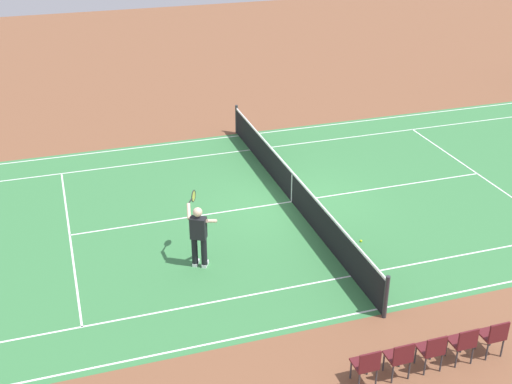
# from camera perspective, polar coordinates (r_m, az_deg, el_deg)

# --- Properties ---
(ground_plane) EXTENTS (60.00, 60.00, 0.00)m
(ground_plane) POSITION_cam_1_polar(r_m,az_deg,el_deg) (19.53, 3.12, -0.84)
(ground_plane) COLOR brown
(court_slab) EXTENTS (24.20, 11.40, 0.00)m
(court_slab) POSITION_cam_1_polar(r_m,az_deg,el_deg) (19.52, 3.12, -0.84)
(court_slab) COLOR #387A42
(court_slab) RESTS_ON ground_plane
(court_line_markings) EXTENTS (23.85, 11.05, 0.01)m
(court_line_markings) POSITION_cam_1_polar(r_m,az_deg,el_deg) (19.52, 3.12, -0.83)
(court_line_markings) COLOR white
(court_line_markings) RESTS_ON ground_plane
(tennis_net) EXTENTS (0.10, 11.70, 1.08)m
(tennis_net) POSITION_cam_1_polar(r_m,az_deg,el_deg) (19.30, 3.15, 0.45)
(tennis_net) COLOR #2D2D33
(tennis_net) RESTS_ON ground_plane
(tennis_player_near) EXTENTS (0.75, 1.19, 1.70)m
(tennis_player_near) POSITION_cam_1_polar(r_m,az_deg,el_deg) (16.10, -4.99, -3.59)
(tennis_player_near) COLOR black
(tennis_player_near) RESTS_ON ground_plane
(tennis_ball) EXTENTS (0.07, 0.07, 0.07)m
(tennis_ball) POSITION_cam_1_polar(r_m,az_deg,el_deg) (17.69, 9.08, -4.21)
(tennis_ball) COLOR #CCE01E
(tennis_ball) RESTS_ON ground_plane
(spectator_chair_0) EXTENTS (0.44, 0.44, 0.88)m
(spectator_chair_0) POSITION_cam_1_polar(r_m,az_deg,el_deg) (14.34, 19.92, -11.56)
(spectator_chair_0) COLOR #38383D
(spectator_chair_0) RESTS_ON ground_plane
(spectator_chair_1) EXTENTS (0.44, 0.44, 0.88)m
(spectator_chair_1) POSITION_cam_1_polar(r_m,az_deg,el_deg) (13.97, 17.54, -12.28)
(spectator_chair_1) COLOR #38383D
(spectator_chair_1) RESTS_ON ground_plane
(spectator_chair_2) EXTENTS (0.44, 0.44, 0.88)m
(spectator_chair_2) POSITION_cam_1_polar(r_m,az_deg,el_deg) (13.63, 15.01, -13.01)
(spectator_chair_2) COLOR #38383D
(spectator_chair_2) RESTS_ON ground_plane
(spectator_chair_3) EXTENTS (0.44, 0.44, 0.88)m
(spectator_chair_3) POSITION_cam_1_polar(r_m,az_deg,el_deg) (13.31, 12.35, -13.76)
(spectator_chair_3) COLOR #38383D
(spectator_chair_3) RESTS_ON ground_plane
(spectator_chair_4) EXTENTS (0.44, 0.44, 0.88)m
(spectator_chair_4) POSITION_cam_1_polar(r_m,az_deg,el_deg) (13.03, 9.55, -14.51)
(spectator_chair_4) COLOR #38383D
(spectator_chair_4) RESTS_ON ground_plane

